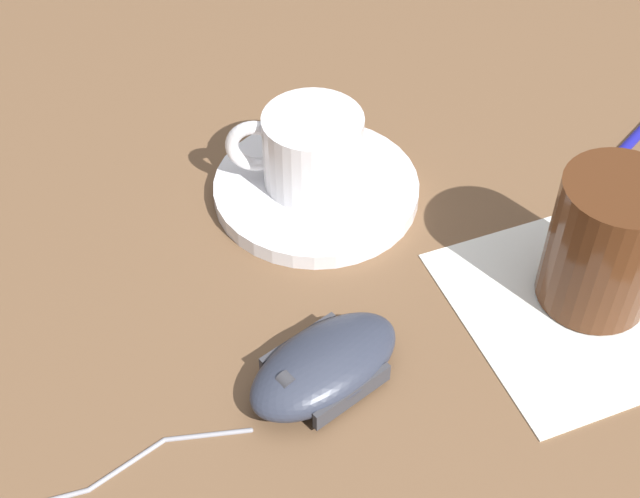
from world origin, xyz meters
name	(u,v)px	position (x,y,z in m)	size (l,w,h in m)	color
ground_plane	(482,264)	(0.00, 0.00, 0.00)	(3.00, 3.00, 0.00)	brown
saucer	(316,189)	(-0.07, -0.12, 0.01)	(0.16, 0.16, 0.01)	white
coffee_cup	(310,150)	(-0.07, -0.12, 0.04)	(0.07, 0.10, 0.06)	white
computer_mouse	(324,365)	(0.10, -0.11, 0.02)	(0.11, 0.12, 0.03)	#2D3342
napkin_under_glass	(581,304)	(0.04, 0.06, 0.00)	(0.17, 0.17, 0.00)	silver
drinking_glass	(606,243)	(0.03, 0.07, 0.05)	(0.08, 0.08, 0.10)	#4C2814
pen	(637,133)	(-0.15, 0.14, 0.00)	(0.12, 0.10, 0.01)	navy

